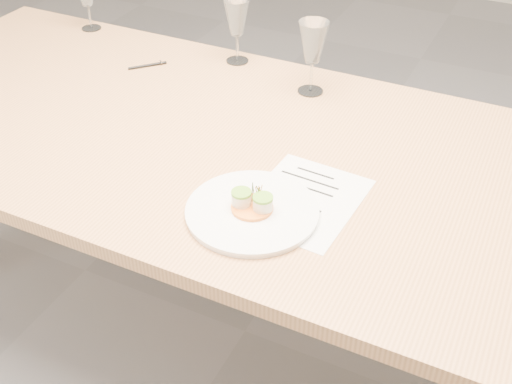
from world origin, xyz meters
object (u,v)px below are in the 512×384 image
at_px(recipe_sheet, 304,200).
at_px(dinner_plate, 252,210).
at_px(dining_table, 242,163).
at_px(wine_glass_1, 237,19).
at_px(wine_glass_2, 313,44).
at_px(ballpoint_pen, 148,65).

bearing_deg(recipe_sheet, dinner_plate, -126.22).
xyz_separation_m(dining_table, wine_glass_1, (-0.24, 0.43, 0.21)).
bearing_deg(wine_glass_2, recipe_sheet, -69.58).
bearing_deg(wine_glass_1, dinner_plate, -60.26).
distance_m(recipe_sheet, ballpoint_pen, 0.84).
bearing_deg(dinner_plate, recipe_sheet, 50.09).
bearing_deg(dining_table, ballpoint_pen, 150.65).
bearing_deg(recipe_sheet, wine_glass_2, 114.12).
bearing_deg(dinner_plate, dining_table, 121.31).
distance_m(ballpoint_pen, wine_glass_1, 0.32).
distance_m(ballpoint_pen, wine_glass_2, 0.56).
xyz_separation_m(dinner_plate, wine_glass_2, (-0.10, 0.60, 0.14)).
bearing_deg(dining_table, wine_glass_2, 80.60).
distance_m(dinner_plate, wine_glass_1, 0.81).
xyz_separation_m(dinner_plate, wine_glass_1, (-0.39, 0.69, 0.13)).
height_order(ballpoint_pen, wine_glass_2, wine_glass_2).
distance_m(dinner_plate, ballpoint_pen, 0.83).
bearing_deg(dinner_plate, wine_glass_2, 99.65).
xyz_separation_m(dining_table, recipe_sheet, (0.24, -0.16, 0.07)).
height_order(recipe_sheet, wine_glass_2, wine_glass_2).
bearing_deg(recipe_sheet, wine_glass_1, 132.76).
relative_size(dining_table, dinner_plate, 7.90).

